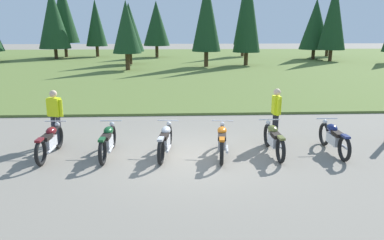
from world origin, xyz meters
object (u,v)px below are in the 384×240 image
at_px(motorcycle_maroon, 50,141).
at_px(motorcycle_navy, 334,138).
at_px(rider_with_back_turned, 55,114).
at_px(motorcycle_orange, 222,141).
at_px(motorcycle_silver, 165,140).
at_px(motorcycle_british_green, 108,141).
at_px(motorcycle_olive, 274,139).
at_px(rider_checking_bike, 276,112).

height_order(motorcycle_maroon, motorcycle_navy, same).
xyz_separation_m(motorcycle_maroon, rider_with_back_turned, (-0.16, 1.15, 0.51)).
distance_m(motorcycle_maroon, motorcycle_orange, 4.75).
relative_size(motorcycle_silver, motorcycle_orange, 1.00).
bearing_deg(motorcycle_silver, motorcycle_british_green, 178.61).
bearing_deg(motorcycle_orange, motorcycle_olive, 2.67).
bearing_deg(motorcycle_orange, rider_with_back_turned, 164.76).
distance_m(motorcycle_maroon, motorcycle_british_green, 1.59).
bearing_deg(rider_with_back_turned, motorcycle_olive, -11.24).
distance_m(motorcycle_british_green, motorcycle_olive, 4.63).
bearing_deg(rider_with_back_turned, motorcycle_navy, -8.58).
bearing_deg(motorcycle_silver, motorcycle_orange, -4.19).
distance_m(motorcycle_orange, rider_with_back_turned, 5.11).
bearing_deg(motorcycle_maroon, rider_with_back_turned, 97.95).
distance_m(motorcycle_silver, motorcycle_olive, 3.04).
bearing_deg(motorcycle_maroon, motorcycle_silver, -1.31).
distance_m(motorcycle_maroon, motorcycle_navy, 7.96).
bearing_deg(rider_checking_bike, rider_with_back_turned, 179.58).
bearing_deg(motorcycle_maroon, rider_checking_bike, 9.48).
relative_size(motorcycle_british_green, rider_checking_bike, 1.26).
relative_size(motorcycle_maroon, motorcycle_olive, 1.00).
bearing_deg(motorcycle_navy, motorcycle_orange, -178.00).
bearing_deg(rider_with_back_turned, motorcycle_orange, -15.24).
height_order(rider_checking_bike, rider_with_back_turned, same).
bearing_deg(motorcycle_british_green, motorcycle_navy, -0.37).
bearing_deg(motorcycle_olive, rider_checking_bike, 73.34).
height_order(motorcycle_olive, motorcycle_navy, same).
distance_m(motorcycle_silver, rider_with_back_turned, 3.59).
distance_m(motorcycle_british_green, motorcycle_silver, 1.59).
xyz_separation_m(motorcycle_british_green, motorcycle_olive, (4.63, -0.09, 0.00)).
bearing_deg(motorcycle_olive, motorcycle_silver, 179.13).
bearing_deg(motorcycle_olive, motorcycle_navy, 1.44).
height_order(motorcycle_orange, rider_with_back_turned, rider_with_back_turned).
xyz_separation_m(motorcycle_silver, motorcycle_navy, (4.78, -0.00, 0.00)).
height_order(motorcycle_olive, rider_with_back_turned, rider_with_back_turned).
distance_m(motorcycle_olive, rider_checking_bike, 1.37).
xyz_separation_m(motorcycle_maroon, motorcycle_navy, (7.96, -0.08, 0.00)).
height_order(motorcycle_maroon, motorcycle_british_green, same).
distance_m(motorcycle_olive, rider_with_back_turned, 6.53).
relative_size(motorcycle_british_green, rider_with_back_turned, 1.26).
relative_size(motorcycle_silver, motorcycle_olive, 1.00).
xyz_separation_m(motorcycle_olive, motorcycle_navy, (1.74, 0.04, 0.00)).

